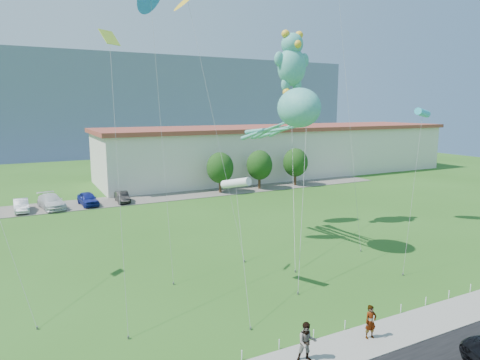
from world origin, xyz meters
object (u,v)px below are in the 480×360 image
at_px(pedestrian_right, 307,342).
at_px(parked_car_blue, 88,199).
at_px(octopus_kite, 291,116).
at_px(warehouse, 282,150).
at_px(parked_car_black, 122,197).
at_px(teddy_bear_kite, 292,62).
at_px(pedestrian_left, 371,322).
at_px(parked_car_white, 51,201).
at_px(parked_car_silver, 21,205).

xyz_separation_m(pedestrian_right, parked_car_blue, (-4.27, 37.07, -0.21)).
xyz_separation_m(parked_car_blue, octopus_kite, (11.95, -23.95, 9.83)).
distance_m(warehouse, octopus_kite, 40.13).
bearing_deg(octopus_kite, parked_car_black, 108.75).
height_order(parked_car_black, teddy_bear_kite, teddy_bear_kite).
xyz_separation_m(warehouse, teddy_bear_kite, (-17.03, -28.02, 11.19)).
xyz_separation_m(octopus_kite, teddy_bear_kite, (3.80, 5.66, 4.68)).
distance_m(warehouse, pedestrian_left, 52.80).
relative_size(pedestrian_left, parked_car_blue, 0.39).
bearing_deg(teddy_bear_kite, pedestrian_left, -112.05).
bearing_deg(parked_car_black, pedestrian_left, -81.88).
bearing_deg(parked_car_white, teddy_bear_kite, -53.25).
bearing_deg(pedestrian_right, octopus_kite, 82.63).
distance_m(parked_car_silver, parked_car_blue, 6.94).
bearing_deg(warehouse, parked_car_silver, -166.22).
distance_m(warehouse, parked_car_black, 30.75).
bearing_deg(pedestrian_left, parked_car_black, 106.47).
relative_size(parked_car_silver, parked_car_white, 0.77).
relative_size(pedestrian_left, octopus_kite, 0.13).
xyz_separation_m(parked_car_white, parked_car_black, (7.79, -0.43, -0.15)).
distance_m(pedestrian_right, octopus_kite, 17.99).
height_order(pedestrian_right, parked_car_silver, pedestrian_right).
bearing_deg(parked_car_black, parked_car_silver, -179.68).
bearing_deg(parked_car_blue, warehouse, 10.34).
xyz_separation_m(pedestrian_right, parked_car_white, (-8.17, 37.29, -0.17)).
height_order(pedestrian_left, parked_car_black, pedestrian_left).
height_order(warehouse, parked_car_blue, warehouse).
xyz_separation_m(pedestrian_right, parked_car_silver, (-11.21, 37.06, -0.27)).
distance_m(parked_car_silver, teddy_bear_kite, 32.58).
xyz_separation_m(parked_car_white, parked_car_blue, (3.89, -0.21, -0.04)).
bearing_deg(teddy_bear_kite, parked_car_blue, 130.74).
bearing_deg(pedestrian_left, octopus_kite, 83.66).
xyz_separation_m(warehouse, parked_car_blue, (-32.78, -9.73, -3.32)).
relative_size(parked_car_black, teddy_bear_kite, 0.21).
bearing_deg(teddy_bear_kite, parked_car_silver, 141.15).
xyz_separation_m(warehouse, octopus_kite, (-20.83, -33.68, 6.51)).
distance_m(octopus_kite, teddy_bear_kite, 8.27).
xyz_separation_m(pedestrian_left, parked_car_blue, (-8.21, 36.90, -0.14)).
bearing_deg(pedestrian_left, warehouse, 71.97).
bearing_deg(parked_car_silver, parked_car_white, 2.46).
bearing_deg(pedestrian_right, parked_car_black, 113.56).
distance_m(pedestrian_right, teddy_bear_kite, 26.25).
bearing_deg(parked_car_black, octopus_kite, -69.84).
relative_size(parked_car_blue, octopus_kite, 0.34).
relative_size(pedestrian_right, parked_car_silver, 0.44).
distance_m(warehouse, parked_car_white, 38.03).
height_order(parked_car_silver, parked_car_blue, parked_car_blue).
height_order(pedestrian_right, teddy_bear_kite, teddy_bear_kite).
bearing_deg(octopus_kite, parked_car_blue, 116.52).
bearing_deg(parked_car_white, pedestrian_right, -87.61).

